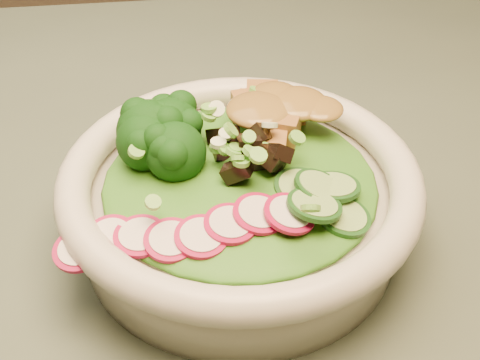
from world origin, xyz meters
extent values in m
cylinder|color=black|center=(0.55, 0.35, 0.36)|extent=(0.06, 0.06, 0.72)
cube|color=#445143|center=(0.00, 0.00, 0.73)|extent=(1.20, 0.80, 0.03)
cylinder|color=beige|center=(0.10, -0.06, 0.78)|extent=(0.24, 0.24, 0.05)
torus|color=beige|center=(0.10, -0.06, 0.81)|extent=(0.27, 0.27, 0.03)
ellipsoid|color=#195812|center=(0.10, -0.06, 0.81)|extent=(0.20, 0.20, 0.02)
ellipsoid|color=brown|center=(0.13, 0.00, 0.83)|extent=(0.07, 0.06, 0.02)
camera|label=1|loc=(0.05, -0.43, 1.12)|focal=50.00mm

